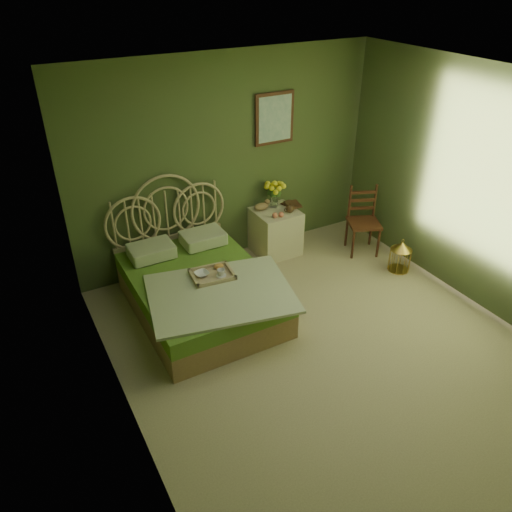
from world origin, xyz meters
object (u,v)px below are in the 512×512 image
birdcage (400,257)px  chair (361,216)px  bed (199,287)px  nightstand (275,227)px

birdcage → chair: bearing=100.0°
bed → nightstand: size_ratio=2.02×
nightstand → chair: nightstand is taller
nightstand → birdcage: (1.15, -1.19, -0.17)m
chair → birdcage: bearing=-56.6°
nightstand → chair: 1.15m
bed → birdcage: size_ratio=5.21×
chair → birdcage: chair is taller
bed → birdcage: (2.56, -0.48, -0.09)m
nightstand → birdcage: size_ratio=2.59×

